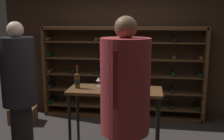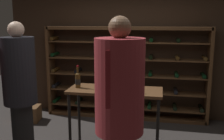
# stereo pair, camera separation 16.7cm
# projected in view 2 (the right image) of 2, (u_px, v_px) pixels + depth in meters

# --- Properties ---
(back_wall) EXTENTS (4.86, 0.10, 2.71)m
(back_wall) POSITION_uv_depth(u_px,v_px,m) (126.00, 50.00, 5.20)
(back_wall) COLOR #3D2B1E
(back_wall) RESTS_ON ground
(wine_rack) EXTENTS (3.20, 0.32, 1.83)m
(wine_rack) POSITION_uv_depth(u_px,v_px,m) (125.00, 74.00, 5.08)
(wine_rack) COLOR brown
(wine_rack) RESTS_ON ground
(tasting_table) EXTENTS (1.36, 0.53, 0.96)m
(tasting_table) POSITION_uv_depth(u_px,v_px,m) (115.00, 97.00, 3.73)
(tasting_table) COLOR brown
(tasting_table) RESTS_ON ground
(person_guest_blue_shirt) EXTENTS (0.48, 0.49, 1.98)m
(person_guest_blue_shirt) POSITION_uv_depth(u_px,v_px,m) (119.00, 108.00, 2.50)
(person_guest_blue_shirt) COLOR black
(person_guest_blue_shirt) RESTS_ON ground
(person_bystander_red_print) EXTENTS (0.44, 0.44, 1.93)m
(person_bystander_red_print) POSITION_uv_depth(u_px,v_px,m) (20.00, 86.00, 3.46)
(person_bystander_red_print) COLOR black
(person_bystander_red_print) RESTS_ON ground
(wine_crate) EXTENTS (0.52, 0.41, 0.30)m
(wine_crate) POSITION_uv_depth(u_px,v_px,m) (27.00, 113.00, 5.03)
(wine_crate) COLOR brown
(wine_crate) RESTS_ON ground
(wine_bottle_green_slim) EXTENTS (0.08, 0.08, 0.38)m
(wine_bottle_green_slim) POSITION_uv_depth(u_px,v_px,m) (125.00, 82.00, 3.56)
(wine_bottle_green_slim) COLOR black
(wine_bottle_green_slim) RESTS_ON tasting_table
(wine_bottle_red_label) EXTENTS (0.08, 0.08, 0.33)m
(wine_bottle_red_label) POSITION_uv_depth(u_px,v_px,m) (78.00, 80.00, 3.78)
(wine_bottle_red_label) COLOR #4C3314
(wine_bottle_red_label) RESTS_ON tasting_table
(wine_glass_stemmed_right) EXTENTS (0.08, 0.08, 0.14)m
(wine_glass_stemmed_right) POSITION_uv_depth(u_px,v_px,m) (99.00, 79.00, 3.86)
(wine_glass_stemmed_right) COLOR silver
(wine_glass_stemmed_right) RESTS_ON tasting_table
(wine_glass_stemmed_left) EXTENTS (0.09, 0.09, 0.13)m
(wine_glass_stemmed_left) POSITION_uv_depth(u_px,v_px,m) (115.00, 86.00, 3.50)
(wine_glass_stemmed_left) COLOR silver
(wine_glass_stemmed_left) RESTS_ON tasting_table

